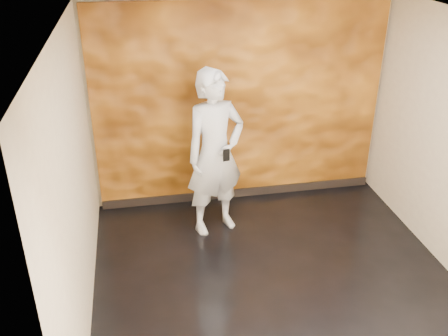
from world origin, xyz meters
TOP-DOWN VIEW (x-y plane):
  - room at (0.00, 0.00)m, footprint 4.02×4.02m
  - feature_wall at (0.00, 1.96)m, footprint 3.90×0.06m
  - baseboard at (0.00, 1.92)m, footprint 3.90×0.04m
  - man at (-0.47, 1.20)m, footprint 0.90×0.73m
  - phone at (-0.39, 0.93)m, footprint 0.08×0.03m

SIDE VIEW (x-z plane):
  - baseboard at x=0.00m, z-range 0.00..0.12m
  - man at x=-0.47m, z-range 0.00..2.12m
  - phone at x=-0.39m, z-range 1.08..1.23m
  - feature_wall at x=0.00m, z-range 0.00..2.75m
  - room at x=0.00m, z-range -0.01..2.81m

